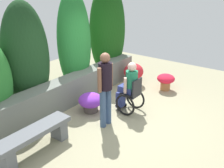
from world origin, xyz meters
TOP-DOWN VIEW (x-y plane):
  - ground_plane at (0.00, 0.00)m, footprint 10.16×10.16m
  - stone_retaining_wall at (0.00, 1.64)m, footprint 5.12×0.46m
  - hedge_backdrop at (0.22, 2.20)m, footprint 5.83×1.04m
  - stone_bench at (-2.11, 0.64)m, footprint 1.59×0.40m
  - person_in_wheelchair at (0.40, 0.09)m, footprint 0.53×0.66m
  - person_standing_companion at (-0.49, 0.16)m, footprint 0.49×0.30m
  - flower_pot_purple_near at (-0.20, 0.88)m, footprint 0.62×0.62m
  - flower_pot_terracotta_by_wall at (2.00, 0.98)m, footprint 0.63×0.63m
  - flower_pot_red_accent at (2.22, -0.05)m, footprint 0.54×0.54m

SIDE VIEW (x-z plane):
  - ground_plane at x=0.00m, z-range 0.00..0.00m
  - flower_pot_purple_near at x=-0.20m, z-range 0.03..0.52m
  - flower_pot_red_accent at x=2.22m, z-range 0.06..0.56m
  - stone_bench at x=-2.11m, z-range 0.09..0.59m
  - stone_retaining_wall at x=0.00m, z-range 0.00..0.75m
  - flower_pot_terracotta_by_wall at x=2.00m, z-range 0.03..0.73m
  - person_in_wheelchair at x=0.40m, z-range -0.04..1.29m
  - person_standing_companion at x=-0.49m, z-range 0.14..1.88m
  - hedge_backdrop at x=0.22m, z-range -0.16..2.97m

